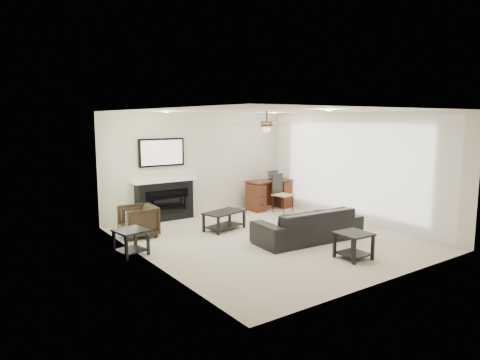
{
  "coord_description": "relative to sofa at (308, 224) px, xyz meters",
  "views": [
    {
      "loc": [
        -5.19,
        -6.41,
        2.34
      ],
      "look_at": [
        -0.31,
        0.55,
        1.13
      ],
      "focal_mm": 32.0,
      "sensor_mm": 36.0,
      "label": 1
    }
  ],
  "objects": [
    {
      "name": "room_shell",
      "position": [
        -0.34,
        0.62,
        1.37
      ],
      "size": [
        5.5,
        5.54,
        2.52
      ],
      "color": "beige",
      "rests_on": "ground"
    },
    {
      "name": "sofa",
      "position": [
        0.0,
        0.0,
        0.0
      ],
      "size": [
        2.22,
        1.02,
        0.63
      ],
      "primitive_type": "imported",
      "rotation": [
        0.0,
        0.0,
        3.06
      ],
      "color": "black",
      "rests_on": "ground"
    },
    {
      "name": "armchair",
      "position": [
        -2.6,
        2.15,
        0.0
      ],
      "size": [
        0.75,
        0.73,
        0.63
      ],
      "primitive_type": "imported",
      "rotation": [
        0.0,
        0.0,
        -1.65
      ],
      "color": "black",
      "rests_on": "ground"
    },
    {
      "name": "coffee_table",
      "position": [
        -0.9,
        1.6,
        -0.12
      ],
      "size": [
        1.0,
        0.71,
        0.4
      ],
      "primitive_type": "cube",
      "rotation": [
        0.0,
        0.0,
        0.26
      ],
      "color": "black",
      "rests_on": "ground"
    },
    {
      "name": "end_table_near",
      "position": [
        -0.15,
        -1.25,
        -0.09
      ],
      "size": [
        0.54,
        0.54,
        0.45
      ],
      "primitive_type": "cube",
      "rotation": [
        0.0,
        0.0,
        -0.05
      ],
      "color": "black",
      "rests_on": "ground"
    },
    {
      "name": "end_table_left",
      "position": [
        -3.15,
        1.1,
        -0.09
      ],
      "size": [
        0.57,
        0.57,
        0.45
      ],
      "primitive_type": "cube",
      "rotation": [
        0.0,
        0.0,
        0.16
      ],
      "color": "black",
      "rests_on": "ground"
    },
    {
      "name": "fireplace_unit",
      "position": [
        -1.55,
        3.13,
        0.64
      ],
      "size": [
        1.52,
        0.34,
        1.91
      ],
      "primitive_type": "cube",
      "color": "black",
      "rests_on": "ground"
    },
    {
      "name": "desk",
      "position": [
        1.25,
        2.74,
        0.06
      ],
      "size": [
        1.22,
        0.56,
        0.76
      ],
      "primitive_type": "cube",
      "color": "#3F1A0F",
      "rests_on": "ground"
    },
    {
      "name": "desk_chair",
      "position": [
        1.25,
        2.19,
        0.17
      ],
      "size": [
        0.49,
        0.51,
        0.97
      ],
      "primitive_type": "cube",
      "rotation": [
        0.0,
        0.0,
        0.18
      ],
      "color": "black",
      "rests_on": "ground"
    },
    {
      "name": "laptop",
      "position": [
        1.45,
        2.72,
        0.56
      ],
      "size": [
        0.33,
        0.24,
        0.23
      ],
      "primitive_type": "cube",
      "color": "black",
      "rests_on": "desk"
    }
  ]
}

